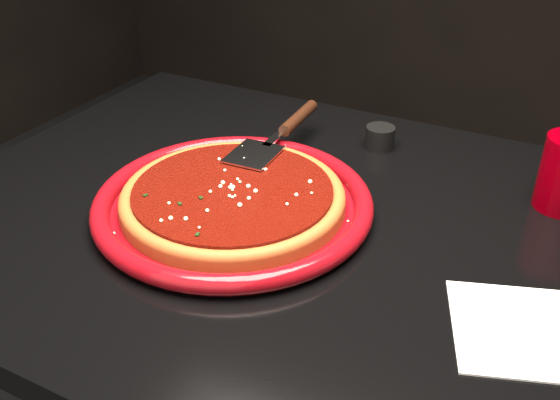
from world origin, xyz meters
name	(u,v)px	position (x,y,z in m)	size (l,w,h in m)	color
plate	(233,203)	(-0.15, -0.03, 0.76)	(0.40, 0.40, 0.03)	maroon
pizza_crust	(233,200)	(-0.15, -0.03, 0.77)	(0.32, 0.32, 0.02)	brown
pizza_crust_rim	(233,195)	(-0.15, -0.03, 0.78)	(0.32, 0.32, 0.02)	brown
pizza_sauce	(233,192)	(-0.15, -0.03, 0.78)	(0.28, 0.28, 0.01)	#630D05
parmesan_dusting	(233,187)	(-0.15, -0.03, 0.79)	(0.28, 0.28, 0.01)	beige
basil_flecks	(233,187)	(-0.15, -0.03, 0.79)	(0.25, 0.25, 0.00)	black
pizza_server	(279,133)	(-0.17, 0.14, 0.80)	(0.08, 0.29, 0.02)	silver
napkin_a	(521,330)	(0.26, -0.10, 0.75)	(0.15, 0.15, 0.00)	white
ramekin	(380,137)	(-0.03, 0.26, 0.77)	(0.05, 0.05, 0.04)	black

